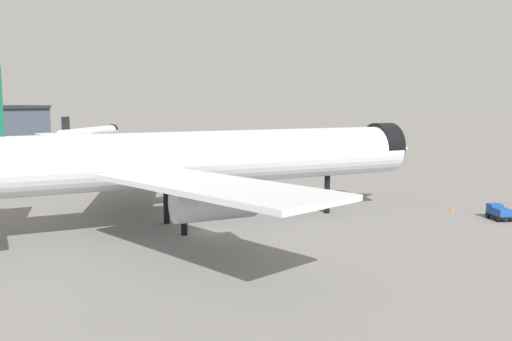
{
  "coord_description": "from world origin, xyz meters",
  "views": [
    {
      "loc": [
        -41.34,
        -45.3,
        14.64
      ],
      "look_at": [
        8.13,
        -0.11,
        6.2
      ],
      "focal_mm": 38.96,
      "sensor_mm": 36.0,
      "label": 1
    }
  ],
  "objects_px": {
    "airliner_far_taxiway": "(89,133)",
    "service_truck_front": "(14,184)",
    "baggage_cart_trailing": "(246,177)",
    "airliner_near_gate": "(194,159)",
    "baggage_tug_wing": "(498,212)",
    "traffic_cone_near_nose": "(452,209)"
  },
  "relations": [
    {
      "from": "baggage_tug_wing",
      "to": "airliner_near_gate",
      "type": "bearing_deg",
      "value": 86.96
    },
    {
      "from": "baggage_tug_wing",
      "to": "service_truck_front",
      "type": "bearing_deg",
      "value": 65.59
    },
    {
      "from": "airliner_near_gate",
      "to": "baggage_tug_wing",
      "type": "height_order",
      "value": "airliner_near_gate"
    },
    {
      "from": "baggage_cart_trailing",
      "to": "airliner_far_taxiway",
      "type": "bearing_deg",
      "value": 26.33
    },
    {
      "from": "airliner_far_taxiway",
      "to": "service_truck_front",
      "type": "bearing_deg",
      "value": -159.55
    },
    {
      "from": "airliner_near_gate",
      "to": "service_truck_front",
      "type": "height_order",
      "value": "airliner_near_gate"
    },
    {
      "from": "airliner_near_gate",
      "to": "service_truck_front",
      "type": "bearing_deg",
      "value": 117.83
    },
    {
      "from": "traffic_cone_near_nose",
      "to": "airliner_far_taxiway",
      "type": "bearing_deg",
      "value": 79.7
    },
    {
      "from": "service_truck_front",
      "to": "baggage_cart_trailing",
      "type": "relative_size",
      "value": 1.92
    },
    {
      "from": "airliner_near_gate",
      "to": "service_truck_front",
      "type": "distance_m",
      "value": 38.86
    },
    {
      "from": "baggage_cart_trailing",
      "to": "baggage_tug_wing",
      "type": "bearing_deg",
      "value": -142.5
    },
    {
      "from": "airliner_near_gate",
      "to": "traffic_cone_near_nose",
      "type": "height_order",
      "value": "airliner_near_gate"
    },
    {
      "from": "service_truck_front",
      "to": "baggage_tug_wing",
      "type": "relative_size",
      "value": 1.58
    },
    {
      "from": "airliner_far_taxiway",
      "to": "service_truck_front",
      "type": "xyz_separation_m",
      "value": [
        -56.95,
        -72.65,
        -2.82
      ]
    },
    {
      "from": "airliner_far_taxiway",
      "to": "baggage_tug_wing",
      "type": "height_order",
      "value": "airliner_far_taxiway"
    },
    {
      "from": "airliner_far_taxiway",
      "to": "traffic_cone_near_nose",
      "type": "xyz_separation_m",
      "value": [
        -23.46,
        -129.07,
        -4.13
      ]
    },
    {
      "from": "airliner_near_gate",
      "to": "baggage_cart_trailing",
      "type": "distance_m",
      "value": 37.06
    },
    {
      "from": "baggage_cart_trailing",
      "to": "airliner_near_gate",
      "type": "bearing_deg",
      "value": 164.38
    },
    {
      "from": "service_truck_front",
      "to": "baggage_tug_wing",
      "type": "bearing_deg",
      "value": 116.72
    },
    {
      "from": "airliner_near_gate",
      "to": "baggage_tug_wing",
      "type": "distance_m",
      "value": 37.98
    },
    {
      "from": "airliner_far_taxiway",
      "to": "baggage_cart_trailing",
      "type": "bearing_deg",
      "value": -135.5
    },
    {
      "from": "airliner_far_taxiway",
      "to": "traffic_cone_near_nose",
      "type": "distance_m",
      "value": 131.25
    }
  ]
}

